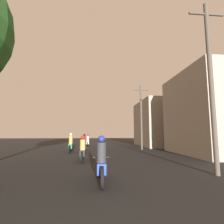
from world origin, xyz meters
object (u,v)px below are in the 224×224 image
at_px(motorcycle_red, 84,143).
at_px(building_right_far, 161,124).
at_px(motorcycle_blue, 101,164).
at_px(motorcycle_black, 83,151).
at_px(building_right_near, 211,113).
at_px(motorcycle_green, 71,145).
at_px(utility_pole_near, 211,81).
at_px(utility_pole_far, 141,115).
at_px(motorcycle_white, 88,141).

bearing_deg(motorcycle_red, building_right_far, 19.01).
relative_size(motorcycle_blue, motorcycle_black, 1.05).
bearing_deg(building_right_near, motorcycle_green, 167.19).
bearing_deg(motorcycle_black, motorcycle_red, 84.19).
bearing_deg(motorcycle_green, motorcycle_black, -69.63).
bearing_deg(building_right_far, motorcycle_green, -148.80).
xyz_separation_m(motorcycle_blue, building_right_far, (8.46, 16.21, 2.28)).
bearing_deg(utility_pole_near, utility_pole_far, 90.45).
xyz_separation_m(motorcycle_red, building_right_near, (10.46, -5.14, 2.64)).
bearing_deg(motorcycle_blue, building_right_near, 38.58).
bearing_deg(motorcycle_blue, utility_pole_far, 69.52).
height_order(motorcycle_blue, building_right_near, building_right_near).
relative_size(motorcycle_black, motorcycle_red, 0.96).
bearing_deg(motorcycle_white, motorcycle_black, -79.05).
distance_m(motorcycle_black, building_right_far, 15.07).
distance_m(motorcycle_red, motorcycle_white, 4.43).
bearing_deg(motorcycle_black, motorcycle_green, 96.95).
bearing_deg(building_right_near, motorcycle_blue, -142.31).
distance_m(motorcycle_white, utility_pole_near, 17.36).
bearing_deg(utility_pole_far, utility_pole_near, -89.55).
relative_size(motorcycle_green, utility_pole_far, 0.32).
relative_size(motorcycle_green, motorcycle_red, 1.05).
relative_size(motorcycle_red, utility_pole_near, 0.27).
height_order(motorcycle_white, building_right_far, building_right_far).
xyz_separation_m(motorcycle_black, motorcycle_red, (-0.37, 7.51, 0.03)).
bearing_deg(motorcycle_green, motorcycle_red, 72.87).
relative_size(motorcycle_black, utility_pole_near, 0.26).
xyz_separation_m(motorcycle_white, utility_pole_far, (5.70, -5.02, 2.92)).
height_order(motorcycle_green, motorcycle_white, motorcycle_green).
distance_m(motorcycle_black, utility_pole_near, 7.66).
height_order(motorcycle_blue, motorcycle_black, motorcycle_blue).
relative_size(utility_pole_near, utility_pole_far, 1.10).
bearing_deg(utility_pole_near, motorcycle_white, 109.85).
relative_size(building_right_far, utility_pole_near, 1.04).
distance_m(motorcycle_blue, utility_pole_near, 5.68).
relative_size(motorcycle_green, building_right_near, 0.30).
xyz_separation_m(motorcycle_white, utility_pole_near, (5.79, -16.04, 3.25)).
bearing_deg(motorcycle_red, utility_pole_near, -66.12).
distance_m(building_right_near, utility_pole_far, 6.47).
xyz_separation_m(building_right_far, utility_pole_far, (-3.92, -4.60, 0.62)).
height_order(motorcycle_white, utility_pole_far, utility_pole_far).
distance_m(motorcycle_black, motorcycle_red, 7.52).
height_order(motorcycle_black, building_right_near, building_right_near).
xyz_separation_m(motorcycle_green, utility_pole_near, (6.98, -9.08, 3.20)).
relative_size(motorcycle_blue, motorcycle_white, 1.07).
bearing_deg(utility_pole_far, motorcycle_white, 138.65).
bearing_deg(motorcycle_red, utility_pole_far, -9.01).
xyz_separation_m(motorcycle_red, building_right_far, (9.79, 4.02, 2.28)).
bearing_deg(utility_pole_far, motorcycle_red, 174.28).
xyz_separation_m(motorcycle_green, motorcycle_white, (1.19, 6.96, -0.06)).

